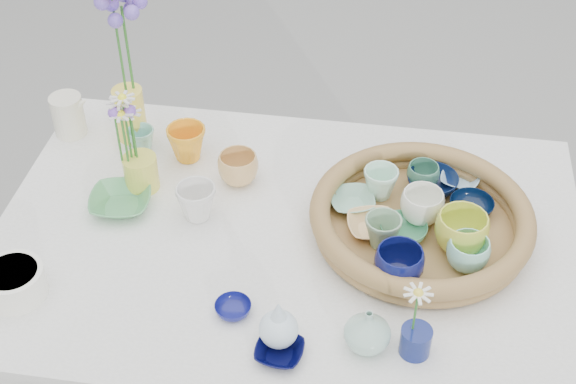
# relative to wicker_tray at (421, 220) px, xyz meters

# --- Properties ---
(wicker_tray) EXTENTS (0.47, 0.47, 0.08)m
(wicker_tray) POSITION_rel_wicker_tray_xyz_m (0.00, 0.00, 0.00)
(wicker_tray) COLOR olive
(wicker_tray) RESTS_ON display_table
(tray_ceramic_0) EXTENTS (0.15, 0.15, 0.04)m
(tray_ceramic_0) POSITION_rel_wicker_tray_xyz_m (0.02, 0.13, -0.00)
(tray_ceramic_0) COLOR #0B183C
(tray_ceramic_0) RESTS_ON wicker_tray
(tray_ceramic_1) EXTENTS (0.12, 0.12, 0.03)m
(tray_ceramic_1) POSITION_rel_wicker_tray_xyz_m (0.11, 0.07, -0.01)
(tray_ceramic_1) COLOR black
(tray_ceramic_1) RESTS_ON wicker_tray
(tray_ceramic_2) EXTENTS (0.14, 0.14, 0.09)m
(tray_ceramic_2) POSITION_rel_wicker_tray_xyz_m (0.08, -0.05, 0.02)
(tray_ceramic_2) COLOR #D3D83F
(tray_ceramic_2) RESTS_ON wicker_tray
(tray_ceramic_3) EXTENTS (0.11, 0.11, 0.03)m
(tray_ceramic_3) POSITION_rel_wicker_tray_xyz_m (-0.03, -0.03, -0.00)
(tray_ceramic_3) COLOR #429065
(tray_ceramic_3) RESTS_ON wicker_tray
(tray_ceramic_4) EXTENTS (0.09, 0.09, 0.07)m
(tray_ceramic_4) POSITION_rel_wicker_tray_xyz_m (-0.08, -0.06, 0.02)
(tray_ceramic_4) COLOR #81A783
(tray_ceramic_4) RESTS_ON wicker_tray
(tray_ceramic_5) EXTENTS (0.12, 0.12, 0.02)m
(tray_ceramic_5) POSITION_rel_wicker_tray_xyz_m (-0.15, 0.05, -0.01)
(tray_ceramic_5) COLOR #94CCB2
(tray_ceramic_5) RESTS_ON wicker_tray
(tray_ceramic_6) EXTENTS (0.08, 0.08, 0.07)m
(tray_ceramic_6) POSITION_rel_wicker_tray_xyz_m (-0.09, 0.09, 0.02)
(tray_ceramic_6) COLOR #BFF1D5
(tray_ceramic_6) RESTS_ON wicker_tray
(tray_ceramic_7) EXTENTS (0.12, 0.12, 0.07)m
(tray_ceramic_7) POSITION_rel_wicker_tray_xyz_m (-0.00, 0.02, 0.02)
(tray_ceramic_7) COLOR white
(tray_ceramic_7) RESTS_ON wicker_tray
(tray_ceramic_8) EXTENTS (0.11, 0.11, 0.02)m
(tray_ceramic_8) POSITION_rel_wicker_tray_xyz_m (0.08, 0.16, -0.01)
(tray_ceramic_8) COLOR #AAD8F2
(tray_ceramic_8) RESTS_ON wicker_tray
(tray_ceramic_9) EXTENTS (0.12, 0.12, 0.08)m
(tray_ceramic_9) POSITION_rel_wicker_tray_xyz_m (-0.04, -0.16, 0.02)
(tray_ceramic_9) COLOR #0C114F
(tray_ceramic_9) RESTS_ON wicker_tray
(tray_ceramic_10) EXTENTS (0.13, 0.13, 0.03)m
(tray_ceramic_10) POSITION_rel_wicker_tray_xyz_m (-0.10, -0.03, -0.01)
(tray_ceramic_10) COLOR #F3C17F
(tray_ceramic_10) RESTS_ON wicker_tray
(tray_ceramic_11) EXTENTS (0.10, 0.10, 0.07)m
(tray_ceramic_11) POSITION_rel_wicker_tray_xyz_m (0.09, -0.10, 0.01)
(tray_ceramic_11) COLOR #90E6D4
(tray_ceramic_11) RESTS_ON wicker_tray
(tray_ceramic_12) EXTENTS (0.08, 0.08, 0.06)m
(tray_ceramic_12) POSITION_rel_wicker_tray_xyz_m (-0.00, 0.14, 0.01)
(tray_ceramic_12) COLOR #407C63
(tray_ceramic_12) RESTS_ON wicker_tray
(loose_ceramic_0) EXTENTS (0.11, 0.11, 0.09)m
(loose_ceramic_0) POSITION_rel_wicker_tray_xyz_m (-0.55, 0.18, 0.00)
(loose_ceramic_0) COLOR orange
(loose_ceramic_0) RESTS_ON display_table
(loose_ceramic_1) EXTENTS (0.10, 0.10, 0.07)m
(loose_ceramic_1) POSITION_rel_wicker_tray_xyz_m (-0.42, 0.11, -0.00)
(loose_ceramic_1) COLOR tan
(loose_ceramic_1) RESTS_ON display_table
(loose_ceramic_2) EXTENTS (0.15, 0.15, 0.03)m
(loose_ceramic_2) POSITION_rel_wicker_tray_xyz_m (-0.66, -0.02, -0.02)
(loose_ceramic_2) COLOR #53A162
(loose_ceramic_2) RESTS_ON display_table
(loose_ceramic_3) EXTENTS (0.11, 0.11, 0.08)m
(loose_ceramic_3) POSITION_rel_wicker_tray_xyz_m (-0.48, -0.02, 0.00)
(loose_ceramic_3) COLOR silver
(loose_ceramic_3) RESTS_ON display_table
(loose_ceramic_4) EXTENTS (0.08, 0.08, 0.02)m
(loose_ceramic_4) POSITION_rel_wicker_tray_xyz_m (-0.35, -0.28, -0.03)
(loose_ceramic_4) COLOR navy
(loose_ceramic_4) RESTS_ON display_table
(loose_ceramic_5) EXTENTS (0.09, 0.09, 0.06)m
(loose_ceramic_5) POSITION_rel_wicker_tray_xyz_m (-0.67, 0.19, -0.01)
(loose_ceramic_5) COLOR #83C6B4
(loose_ceramic_5) RESTS_ON display_table
(loose_ceramic_6) EXTENTS (0.10, 0.10, 0.02)m
(loose_ceramic_6) POSITION_rel_wicker_tray_xyz_m (-0.24, -0.37, -0.03)
(loose_ceramic_6) COLOR black
(loose_ceramic_6) RESTS_ON display_table
(fluted_bowl) EXTENTS (0.16, 0.16, 0.06)m
(fluted_bowl) POSITION_rel_wicker_tray_xyz_m (-0.78, -0.30, -0.01)
(fluted_bowl) COLOR white
(fluted_bowl) RESTS_ON display_table
(bud_vase_paleblue) EXTENTS (0.08, 0.08, 0.11)m
(bud_vase_paleblue) POSITION_rel_wicker_tray_xyz_m (-0.25, -0.34, 0.02)
(bud_vase_paleblue) COLOR silver
(bud_vase_paleblue) RESTS_ON display_table
(bud_vase_seafoam) EXTENTS (0.11, 0.11, 0.09)m
(bud_vase_seafoam) POSITION_rel_wicker_tray_xyz_m (-0.09, -0.32, 0.01)
(bud_vase_seafoam) COLOR #A1CBB9
(bud_vase_seafoam) RESTS_ON display_table
(bud_vase_cobalt) EXTENTS (0.07, 0.07, 0.06)m
(bud_vase_cobalt) POSITION_rel_wicker_tray_xyz_m (0.00, -0.32, -0.01)
(bud_vase_cobalt) COLOR navy
(bud_vase_cobalt) RESTS_ON display_table
(single_daisy) EXTENTS (0.08, 0.08, 0.11)m
(single_daisy) POSITION_rel_wicker_tray_xyz_m (-0.01, -0.31, 0.07)
(single_daisy) COLOR white
(single_daisy) RESTS_ON bud_vase_cobalt
(tall_vase_yellow) EXTENTS (0.08, 0.08, 0.14)m
(tall_vase_yellow) POSITION_rel_wicker_tray_xyz_m (-0.71, 0.24, 0.03)
(tall_vase_yellow) COLOR #FFE24F
(tall_vase_yellow) RESTS_ON display_table
(gerbera) EXTENTS (0.14, 0.14, 0.29)m
(gerbera) POSITION_rel_wicker_tray_xyz_m (-0.71, 0.24, 0.23)
(gerbera) COLOR red
(gerbera) RESTS_ON tall_vase_yellow
(hydrangea) EXTENTS (0.09, 0.09, 0.30)m
(hydrangea) POSITION_rel_wicker_tray_xyz_m (-0.69, 0.25, 0.21)
(hydrangea) COLOR #7457CD
(hydrangea) RESTS_ON tall_vase_yellow
(white_pitcher) EXTENTS (0.13, 0.12, 0.10)m
(white_pitcher) POSITION_rel_wicker_tray_xyz_m (-0.86, 0.23, 0.01)
(white_pitcher) COLOR silver
(white_pitcher) RESTS_ON display_table
(daisy_cup) EXTENTS (0.10, 0.10, 0.08)m
(daisy_cup) POSITION_rel_wicker_tray_xyz_m (-0.63, 0.06, 0.00)
(daisy_cup) COLOR #D8D449
(daisy_cup) RESTS_ON display_table
(daisy_posy) EXTENTS (0.09, 0.09, 0.17)m
(daisy_posy) POSITION_rel_wicker_tray_xyz_m (-0.64, 0.05, 0.13)
(daisy_posy) COLOR silver
(daisy_posy) RESTS_ON daisy_cup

